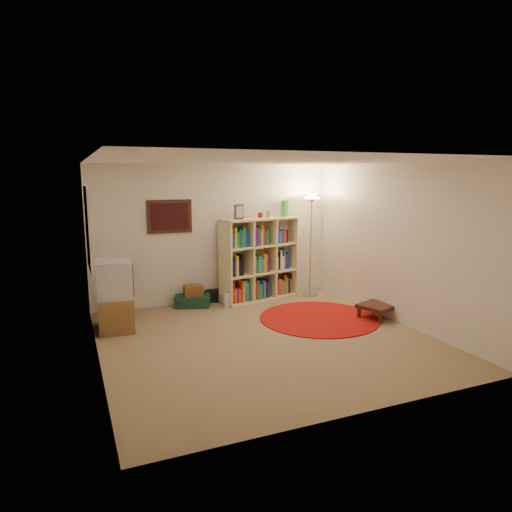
{
  "coord_description": "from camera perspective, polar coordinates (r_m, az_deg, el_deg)",
  "views": [
    {
      "loc": [
        -2.52,
        -5.67,
        2.29
      ],
      "look_at": [
        0.1,
        0.6,
        1.1
      ],
      "focal_mm": 32.0,
      "sensor_mm": 36.0,
      "label": 1
    }
  ],
  "objects": [
    {
      "name": "bookshelf",
      "position": [
        8.5,
        0.27,
        -0.54
      ],
      "size": [
        1.59,
        0.77,
        1.84
      ],
      "rotation": [
        0.0,
        0.0,
        0.22
      ],
      "color": "beige",
      "rests_on": "ground"
    },
    {
      "name": "dvd_box",
      "position": [
        7.35,
        -15.9,
        -8.24
      ],
      "size": [
        0.29,
        0.24,
        0.09
      ],
      "rotation": [
        0.0,
        0.0,
        -0.04
      ],
      "color": "#B9B9BE",
      "rests_on": "ground"
    },
    {
      "name": "duffel_bag",
      "position": [
        8.55,
        -5.34,
        -4.87
      ],
      "size": [
        0.39,
        0.35,
        0.22
      ],
      "rotation": [
        0.0,
        0.0,
        -0.3
      ],
      "color": "black",
      "rests_on": "ground"
    },
    {
      "name": "floor_fan",
      "position": [
        8.98,
        3.9,
        -3.46
      ],
      "size": [
        0.38,
        0.24,
        0.42
      ],
      "rotation": [
        0.0,
        0.0,
        0.25
      ],
      "color": "black",
      "rests_on": "ground"
    },
    {
      "name": "tv_stand",
      "position": [
        7.21,
        -17.18,
        -4.83
      ],
      "size": [
        0.56,
        0.76,
        1.06
      ],
      "rotation": [
        0.0,
        0.0,
        -0.06
      ],
      "color": "brown",
      "rests_on": "ground"
    },
    {
      "name": "red_rug",
      "position": [
        7.57,
        7.87,
        -7.69
      ],
      "size": [
        1.94,
        1.94,
        0.02
      ],
      "color": "#990C0B",
      "rests_on": "ground"
    },
    {
      "name": "wicker_basket",
      "position": [
        8.18,
        -7.85,
        -4.3
      ],
      "size": [
        0.34,
        0.25,
        0.19
      ],
      "rotation": [
        0.0,
        0.0,
        -0.07
      ],
      "color": "brown",
      "rests_on": "suitcase"
    },
    {
      "name": "side_table",
      "position": [
        7.72,
        14.87,
        -6.15
      ],
      "size": [
        0.64,
        0.64,
        0.23
      ],
      "rotation": [
        0.0,
        0.0,
        0.33
      ],
      "color": "black",
      "rests_on": "ground"
    },
    {
      "name": "room",
      "position": [
        6.31,
        0.63,
        0.54
      ],
      "size": [
        4.54,
        4.54,
        2.54
      ],
      "color": "#876E4F",
      "rests_on": "ground"
    },
    {
      "name": "paper_towel",
      "position": [
        8.14,
        -3.7,
        -5.53
      ],
      "size": [
        0.15,
        0.15,
        0.24
      ],
      "rotation": [
        0.0,
        0.0,
        -0.38
      ],
      "color": "silver",
      "rests_on": "ground"
    },
    {
      "name": "suitcase",
      "position": [
        8.25,
        -7.94,
        -5.56
      ],
      "size": [
        0.72,
        0.59,
        0.2
      ],
      "rotation": [
        0.0,
        0.0,
        -0.36
      ],
      "color": "#133426",
      "rests_on": "ground"
    },
    {
      "name": "floor_lamp",
      "position": [
        8.69,
        6.93,
        5.45
      ],
      "size": [
        0.45,
        0.45,
        1.95
      ],
      "rotation": [
        0.0,
        0.0,
        -0.24
      ],
      "color": "#BBBABF",
      "rests_on": "ground"
    }
  ]
}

